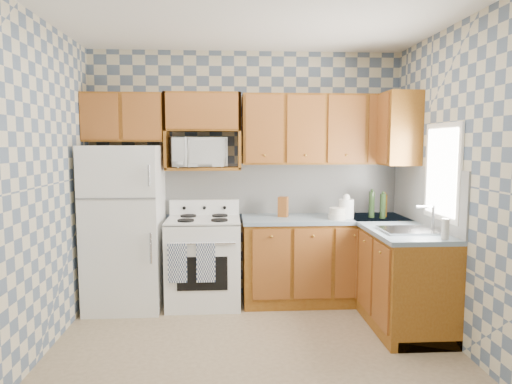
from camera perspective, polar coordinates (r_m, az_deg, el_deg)
floor at (r=3.86m, az=-0.05°, el=-20.00°), size 3.40×3.40×0.00m
back_wall at (r=5.08m, az=-1.16°, el=2.11°), size 3.40×0.02×2.70m
right_wall at (r=3.97m, az=25.23°, el=0.46°), size 0.02×3.20×2.70m
backsplash_back at (r=5.12m, az=3.33°, el=0.45°), size 2.60×0.02×0.56m
backsplash_right at (r=4.70m, az=20.36°, el=-0.41°), size 0.02×1.60×0.56m
refrigerator at (r=4.91m, az=-16.05°, el=-4.26°), size 0.75×0.70×1.68m
stove_body at (r=4.91m, az=-6.53°, el=-8.72°), size 0.76×0.65×0.90m
cooktop at (r=4.81m, az=-6.59°, el=-3.48°), size 0.76×0.65×0.02m
backguard at (r=5.07m, az=-6.44°, el=-1.91°), size 0.76×0.08×0.17m
dish_towel_left at (r=4.57m, az=-9.80°, el=-8.76°), size 0.18×0.02×0.39m
dish_towel_right at (r=4.55m, az=-6.29°, el=-8.78°), size 0.18×0.02×0.39m
base_cabinets_back at (r=5.04m, az=8.54°, el=-8.49°), size 1.75×0.60×0.88m
base_cabinets_right at (r=4.73m, az=16.76°, el=-9.64°), size 0.60×1.60×0.88m
countertop_back at (r=4.94m, az=8.63°, el=-3.33°), size 1.77×0.63×0.04m
countertop_right at (r=4.63m, az=16.87°, el=-4.14°), size 0.63×1.60×0.04m
upper_cabinets_back at (r=5.01m, az=8.46°, el=7.72°), size 1.75×0.33×0.74m
upper_cabinets_fridge at (r=5.03m, az=-16.14°, el=8.91°), size 0.82×0.33×0.50m
upper_cabinets_right at (r=5.03m, az=16.91°, el=7.52°), size 0.33×0.70×0.74m
microwave_shelf at (r=4.91m, az=-6.57°, el=2.94°), size 0.80×0.33×0.03m
microwave at (r=4.93m, az=-7.32°, el=4.96°), size 0.64×0.50×0.32m
sink at (r=4.30m, az=18.57°, el=-4.61°), size 0.48×0.40×0.03m
window at (r=4.36m, az=22.27°, el=2.34°), size 0.02×0.66×0.86m
bottle_0 at (r=4.97m, az=14.25°, el=-1.53°), size 0.06×0.06×0.28m
bottle_1 at (r=4.95m, az=15.56°, el=-1.71°), size 0.06×0.06×0.26m
bottle_2 at (r=5.06m, az=15.73°, el=-1.65°), size 0.06×0.06×0.24m
knife_block at (r=4.89m, az=3.41°, el=-1.86°), size 0.12×0.12×0.21m
electric_kettle at (r=4.88m, az=11.22°, el=-2.06°), size 0.16×0.16×0.20m
food_containers at (r=4.79m, az=10.10°, el=-2.67°), size 0.18×0.18×0.12m
soap_bottle at (r=4.04m, az=22.58°, el=-4.29°), size 0.06×0.06×0.17m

